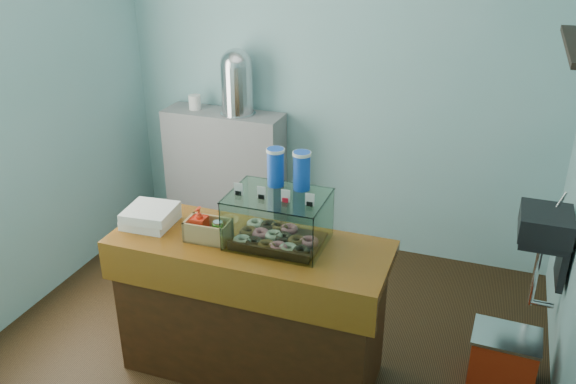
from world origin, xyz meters
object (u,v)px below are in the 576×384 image
at_px(counter, 251,307).
at_px(red_cooler, 503,358).
at_px(coffee_urn, 237,80).
at_px(display_case, 279,215).

distance_m(counter, red_cooler, 1.54).
bearing_deg(coffee_urn, red_cooler, -28.00).
height_order(coffee_urn, red_cooler, coffee_urn).
xyz_separation_m(display_case, red_cooler, (1.30, 0.32, -0.89)).
relative_size(counter, display_case, 2.97).
bearing_deg(display_case, counter, -154.84).
relative_size(counter, coffee_urn, 3.03).
xyz_separation_m(coffee_urn, red_cooler, (2.22, -1.18, -1.20)).
bearing_deg(counter, display_case, 25.31).
xyz_separation_m(display_case, coffee_urn, (-0.92, 1.50, 0.32)).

